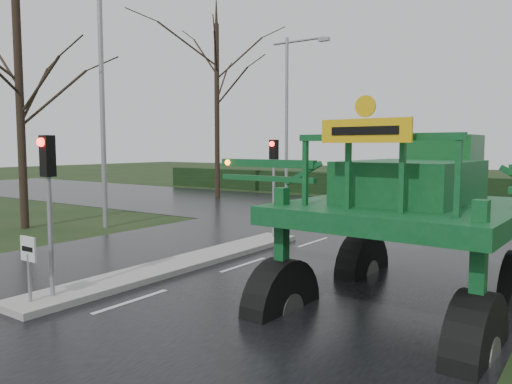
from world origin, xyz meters
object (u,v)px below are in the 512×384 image
Objects in this scene: traffic_signal_near at (48,181)px; white_sedan at (427,216)px; traffic_signal_mid at (274,167)px; street_light_left_far at (291,103)px; street_light_left_near at (107,78)px; keep_left_sign at (29,258)px; crop_sprayer at (289,188)px.

traffic_signal_near is 0.85× the size of white_sedan.
white_sedan is at bearing 75.19° from traffic_signal_mid.
traffic_signal_near is at bearing -71.83° from street_light_left_far.
street_light_left_near reaches higher than traffic_signal_near.
street_light_left_near is 15.65m from white_sedan.
traffic_signal_mid is 14.68m from street_light_left_far.
keep_left_sign is 0.14× the size of street_light_left_near.
crop_sprayer is at bearing -58.91° from street_light_left_far.
traffic_signal_near is 8.50m from traffic_signal_mid.
street_light_left_near is at bearing 133.39° from white_sedan.
keep_left_sign is at bearing -47.41° from street_light_left_near.
traffic_signal_near is 0.35× the size of street_light_left_near.
traffic_signal_mid is at bearing 90.00° from keep_left_sign.
street_light_left_near reaches higher than traffic_signal_mid.
traffic_signal_near is at bearing 166.02° from white_sedan.
white_sedan is at bearing 82.06° from traffic_signal_near.
street_light_left_far is (0.00, 14.00, 0.00)m from street_light_left_near.
street_light_left_far reaches higher than keep_left_sign.
crop_sprayer is at bearing 37.72° from keep_left_sign.
white_sedan is at bearing -17.80° from street_light_left_far.
traffic_signal_mid is 10.15m from white_sedan.
traffic_signal_mid is at bearing -61.14° from street_light_left_far.
crop_sprayer is 15.56m from white_sedan.
traffic_signal_near is (0.00, 0.49, 1.53)m from keep_left_sign.
white_sedan is (9.40, -3.02, -5.99)m from street_light_left_far.
white_sedan is (9.40, 10.98, -5.99)m from street_light_left_near.
keep_left_sign is at bearing 166.23° from white_sedan.
traffic_signal_near is at bearing -144.32° from crop_sprayer.
white_sedan is at bearing 49.42° from street_light_left_near.
traffic_signal_near reaches higher than keep_left_sign.
street_light_left_near reaches higher than white_sedan.
traffic_signal_near and traffic_signal_mid have the same top height.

